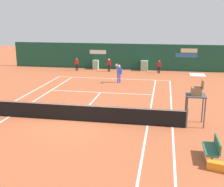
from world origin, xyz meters
The scene contains 13 objects.
ground_plane centered at (0.00, 0.58, 0.00)m, with size 80.00×80.00×0.01m.
tennis_net centered at (0.00, 0.00, 0.51)m, with size 12.10×0.10×1.07m.
sponsor_back_wall centered at (0.03, 16.97, 1.36)m, with size 25.00×1.02×2.82m.
umpire_chair centered at (6.44, 0.56, 1.76)m, with size 1.00×1.00×2.73m.
player_bench centered at (6.81, -3.33, 0.51)m, with size 0.54×1.36×0.88m.
equipment_bag centered at (7.06, -4.28, 0.16)m, with size 1.10×0.54×0.32m.
player_on_baseline centered at (0.84, 10.07, 0.95)m, with size 0.51×0.75×1.81m.
ball_kid_right_post centered at (-4.60, 15.26, 0.77)m, with size 0.44×0.22×1.34m.
ball_kid_centre_post centered at (-1.05, 15.26, 0.78)m, with size 0.45×0.19×1.36m.
ball_kid_left_post centered at (4.19, 15.26, 0.77)m, with size 0.44×0.19×1.33m.
tennis_ball_near_service_line centered at (-1.63, 3.92, 0.03)m, with size 0.07×0.07×0.07m, color #CCE033.
tennis_ball_mid_court centered at (-1.84, 7.11, 0.03)m, with size 0.07×0.07×0.07m, color #CCE033.
tennis_ball_by_sideline centered at (1.80, 3.89, 0.03)m, with size 0.07×0.07×0.07m, color #CCE033.
Camera 1 is at (4.73, -14.62, 5.58)m, focal length 46.46 mm.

